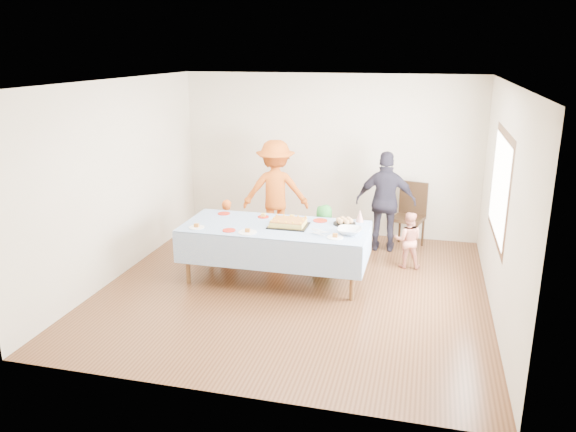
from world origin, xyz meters
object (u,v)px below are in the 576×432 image
dining_chair (411,211)px  adult_left (276,191)px  birthday_cake (288,223)px  party_table (275,230)px

dining_chair → adult_left: adult_left is taller
birthday_cake → adult_left: adult_left is taller
party_table → dining_chair: bearing=46.9°
party_table → birthday_cake: birthday_cake is taller
birthday_cake → dining_chair: size_ratio=0.50×
party_table → dining_chair: dining_chair is taller
party_table → dining_chair: (1.74, 1.86, -0.14)m
party_table → adult_left: bearing=105.1°
party_table → adult_left: (-0.44, 1.64, 0.11)m
party_table → adult_left: size_ratio=1.49×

